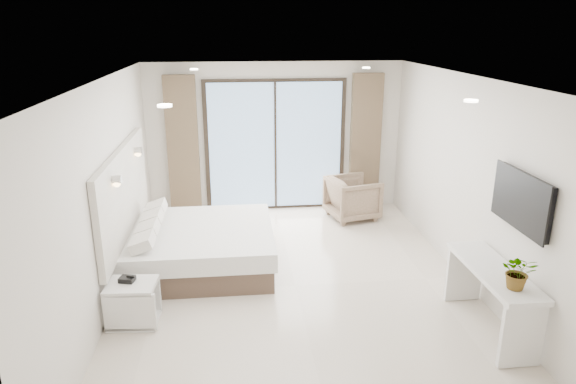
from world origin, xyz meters
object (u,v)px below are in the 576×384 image
nightstand (133,303)px  armchair (353,196)px  console_desk (492,286)px  bed (199,247)px

nightstand → armchair: bearing=47.3°
console_desk → armchair: size_ratio=1.81×
bed → console_desk: (3.33, -1.99, 0.26)m
nightstand → armchair: (3.29, 3.08, 0.16)m
nightstand → console_desk: size_ratio=0.39×
bed → nightstand: (-0.68, -1.41, -0.05)m
nightstand → armchair: armchair is taller
bed → nightstand: 1.57m
bed → nightstand: bed is taller
nightstand → armchair: 4.51m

